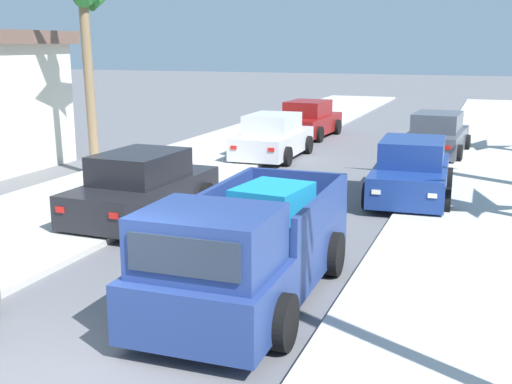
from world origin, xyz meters
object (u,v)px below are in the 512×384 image
car_left_far (411,172)px  pickup_truck (247,251)px  car_left_mid (437,136)px  car_right_far (308,120)px  car_right_mid (273,138)px  car_left_near (143,188)px

car_left_far → pickup_truck: bearing=-100.7°
car_left_mid → car_right_far: 6.32m
car_left_far → car_right_far: same height
pickup_truck → car_right_mid: bearing=107.3°
pickup_truck → car_left_near: pickup_truck is taller
pickup_truck → car_left_mid: 14.74m
pickup_truck → car_right_far: 18.15m
pickup_truck → car_left_near: (-3.96, 3.68, -0.09)m
car_right_mid → car_right_far: same height
pickup_truck → car_right_mid: size_ratio=1.22×
car_right_far → car_left_near: bearing=-89.4°
car_left_near → car_left_far: bearing=36.7°
car_right_far → car_left_mid: bearing=-28.5°
car_left_near → car_right_far: size_ratio=0.99×
car_left_near → car_left_mid: 12.25m
car_left_near → car_left_mid: bearing=63.8°
car_left_near → car_right_far: 14.00m
car_left_near → car_left_far: (5.42, 4.04, 0.00)m
pickup_truck → car_left_far: pickup_truck is taller
pickup_truck → car_left_far: bearing=79.3°
car_right_mid → car_left_far: (5.27, -4.50, 0.00)m
car_left_near → car_left_far: size_ratio=0.99×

